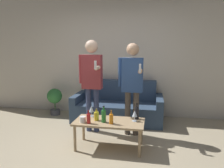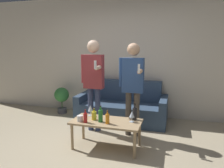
{
  "view_description": "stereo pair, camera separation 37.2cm",
  "coord_description": "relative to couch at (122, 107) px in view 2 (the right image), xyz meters",
  "views": [
    {
      "loc": [
        0.76,
        -2.83,
        1.59
      ],
      "look_at": [
        0.08,
        0.78,
        0.95
      ],
      "focal_mm": 35.0,
      "sensor_mm": 36.0,
      "label": 1
    },
    {
      "loc": [
        1.12,
        -2.74,
        1.59
      ],
      "look_at": [
        0.08,
        0.78,
        0.95
      ],
      "focal_mm": 35.0,
      "sensor_mm": 36.0,
      "label": 2
    }
  ],
  "objects": [
    {
      "name": "person_standing_left",
      "position": [
        -0.37,
        -0.73,
        0.74
      ],
      "size": [
        0.43,
        0.42,
        1.7
      ],
      "color": "navy",
      "rests_on": "ground_plane"
    },
    {
      "name": "bottle_dark",
      "position": [
        -0.13,
        -1.36,
        0.22
      ],
      "size": [
        0.08,
        0.08,
        0.18
      ],
      "color": "yellow",
      "rests_on": "coffee_table"
    },
    {
      "name": "person_standing_right",
      "position": [
        0.36,
        -0.76,
        0.69
      ],
      "size": [
        0.43,
        0.41,
        1.64
      ],
      "color": "brown",
      "rests_on": "ground_plane"
    },
    {
      "name": "wine_glass_near",
      "position": [
        -0.26,
        -1.19,
        0.27
      ],
      "size": [
        0.08,
        0.08,
        0.18
      ],
      "color": "silver",
      "rests_on": "coffee_table"
    },
    {
      "name": "cup_on_table",
      "position": [
        -0.31,
        -1.49,
        0.19
      ],
      "size": [
        0.09,
        0.09,
        0.09
      ],
      "color": "white",
      "rests_on": "coffee_table"
    },
    {
      "name": "bottle_yellow",
      "position": [
        -0.21,
        -1.52,
        0.23
      ],
      "size": [
        0.06,
        0.06,
        0.2
      ],
      "color": "#B21E1E",
      "rests_on": "coffee_table"
    },
    {
      "name": "wall_back",
      "position": [
        -0.04,
        0.44,
        1.06
      ],
      "size": [
        8.0,
        0.06,
        2.7
      ],
      "color": "beige",
      "rests_on": "ground_plane"
    },
    {
      "name": "bottle_green",
      "position": [
        0.0,
        -1.43,
        0.25
      ],
      "size": [
        0.07,
        0.07,
        0.26
      ],
      "color": "#23752D",
      "rests_on": "coffee_table"
    },
    {
      "name": "potted_plant",
      "position": [
        -1.51,
        0.07,
        0.1
      ],
      "size": [
        0.34,
        0.34,
        0.62
      ],
      "color": "#4C4C51",
      "rests_on": "ground_plane"
    },
    {
      "name": "ground_plane",
      "position": [
        -0.04,
        -1.7,
        -0.29
      ],
      "size": [
        16.0,
        16.0,
        0.0
      ],
      "primitive_type": "plane",
      "color": "tan"
    },
    {
      "name": "bottle_orange",
      "position": [
        0.49,
        -1.17,
        0.25
      ],
      "size": [
        0.07,
        0.07,
        0.26
      ],
      "color": "black",
      "rests_on": "coffee_table"
    },
    {
      "name": "wine_glass_far",
      "position": [
        0.46,
        -1.29,
        0.27
      ],
      "size": [
        0.08,
        0.08,
        0.17
      ],
      "color": "silver",
      "rests_on": "coffee_table"
    },
    {
      "name": "bottle_red",
      "position": [
        0.13,
        -1.47,
        0.23
      ],
      "size": [
        0.06,
        0.06,
        0.21
      ],
      "color": "orange",
      "rests_on": "coffee_table"
    },
    {
      "name": "coffee_table",
      "position": [
        0.08,
        -1.36,
        0.1
      ],
      "size": [
        1.08,
        0.52,
        0.44
      ],
      "color": "tan",
      "rests_on": "ground_plane"
    },
    {
      "name": "couch",
      "position": [
        0.0,
        0.0,
        0.0
      ],
      "size": [
        1.88,
        0.84,
        0.84
      ],
      "color": "#334760",
      "rests_on": "ground_plane"
    }
  ]
}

